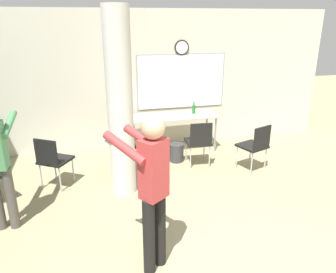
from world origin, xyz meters
TOP-DOWN VIEW (x-y plane):
  - wall_back at (0.02, 5.06)m, footprint 8.00×0.15m
  - support_pillar at (-0.78, 3.07)m, footprint 0.39×0.39m
  - folding_table at (0.40, 4.53)m, footprint 1.84×0.63m
  - bottle_on_table at (0.88, 4.57)m, footprint 0.07×0.07m
  - waste_bin at (0.35, 3.98)m, footprint 0.27×0.27m
  - chair_near_pillar at (-1.85, 3.46)m, footprint 0.61×0.61m
  - chair_table_right at (0.69, 3.68)m, footprint 0.47×0.47m
  - chair_table_left at (-0.69, 3.86)m, footprint 0.45×0.45m
  - chair_mid_room at (1.59, 3.23)m, footprint 0.56×0.56m
  - person_playing_front at (-0.68, 1.28)m, footprint 0.63×0.70m

SIDE VIEW (x-z plane):
  - waste_bin at x=0.35m, z-range 0.00..0.35m
  - chair_near_pillar at x=-1.85m, z-range 0.08..0.95m
  - chair_table_right at x=0.69m, z-range 0.08..0.95m
  - chair_table_left at x=-0.69m, z-range 0.08..0.95m
  - chair_mid_room at x=1.59m, z-range 0.08..0.95m
  - folding_table at x=0.40m, z-range 0.33..1.08m
  - bottle_on_table at x=0.88m, z-range 0.73..0.97m
  - person_playing_front at x=-0.68m, z-range 0.16..1.91m
  - wall_back at x=0.02m, z-range 0.00..2.80m
  - support_pillar at x=-0.78m, z-range 0.00..2.80m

